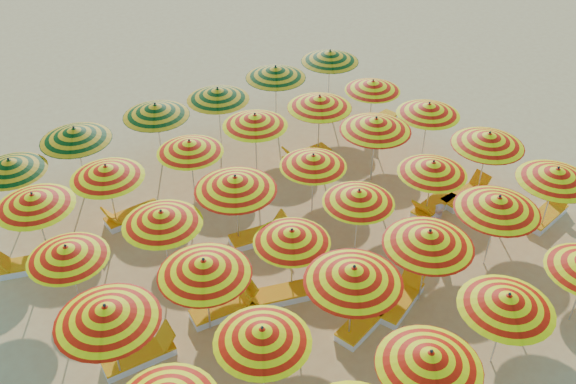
# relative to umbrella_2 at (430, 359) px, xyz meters

# --- Properties ---
(ground) EXTENTS (120.00, 120.00, 0.00)m
(ground) POSITION_rel_umbrella_2_xyz_m (1.40, 6.17, -2.04)
(ground) COLOR tan
(ground) RESTS_ON ground
(umbrella_2) EXTENTS (2.60, 2.60, 2.32)m
(umbrella_2) POSITION_rel_umbrella_2_xyz_m (0.00, 0.00, 0.00)
(umbrella_2) COLOR silver
(umbrella_2) RESTS_ON ground
(umbrella_3) EXTENTS (2.36, 2.36, 2.28)m
(umbrella_3) POSITION_rel_umbrella_2_xyz_m (2.55, 0.11, -0.04)
(umbrella_3) COLOR silver
(umbrella_3) RESTS_ON ground
(umbrella_7) EXTENTS (2.45, 2.45, 2.23)m
(umbrella_7) POSITION_rel_umbrella_2_xyz_m (-2.30, 2.54, -0.08)
(umbrella_7) COLOR silver
(umbrella_7) RESTS_ON ground
(umbrella_8) EXTENTS (2.81, 2.81, 2.44)m
(umbrella_8) POSITION_rel_umbrella_2_xyz_m (0.28, 2.64, 0.11)
(umbrella_8) COLOR silver
(umbrella_8) RESTS_ON ground
(umbrella_9) EXTENTS (2.86, 2.86, 2.40)m
(umbrella_9) POSITION_rel_umbrella_2_xyz_m (2.63, 2.54, 0.08)
(umbrella_9) COLOR silver
(umbrella_9) RESTS_ON ground
(umbrella_10) EXTENTS (2.56, 2.56, 2.40)m
(umbrella_10) POSITION_rel_umbrella_2_xyz_m (5.11, 2.45, 0.07)
(umbrella_10) COLOR silver
(umbrella_10) RESTS_ON ground
(umbrella_11) EXTENTS (2.60, 2.60, 2.30)m
(umbrella_11) POSITION_rel_umbrella_2_xyz_m (7.61, 2.41, -0.01)
(umbrella_11) COLOR silver
(umbrella_11) RESTS_ON ground
(umbrella_12) EXTENTS (2.48, 2.48, 2.44)m
(umbrella_12) POSITION_rel_umbrella_2_xyz_m (-4.72, 4.86, 0.10)
(umbrella_12) COLOR silver
(umbrella_12) RESTS_ON ground
(umbrella_13) EXTENTS (2.90, 2.90, 2.37)m
(umbrella_13) POSITION_rel_umbrella_2_xyz_m (-2.29, 4.93, 0.05)
(umbrella_13) COLOR silver
(umbrella_13) RESTS_ON ground
(umbrella_14) EXTENTS (2.37, 2.37, 2.10)m
(umbrella_14) POSITION_rel_umbrella_2_xyz_m (0.17, 4.84, -0.19)
(umbrella_14) COLOR silver
(umbrella_14) RESTS_ON ground
(umbrella_15) EXTENTS (2.43, 2.43, 2.12)m
(umbrella_15) POSITION_rel_umbrella_2_xyz_m (2.62, 5.08, -0.18)
(umbrella_15) COLOR silver
(umbrella_15) RESTS_ON ground
(umbrella_16) EXTENTS (2.16, 2.16, 2.15)m
(umbrella_16) POSITION_rel_umbrella_2_xyz_m (5.23, 4.84, -0.15)
(umbrella_16) COLOR silver
(umbrella_16) RESTS_ON ground
(umbrella_17) EXTENTS (2.51, 2.51, 2.36)m
(umbrella_17) POSITION_rel_umbrella_2_xyz_m (7.50, 4.73, 0.04)
(umbrella_17) COLOR silver
(umbrella_17) RESTS_ON ground
(umbrella_18) EXTENTS (2.65, 2.65, 2.13)m
(umbrella_18) POSITION_rel_umbrella_2_xyz_m (-4.61, 7.56, -0.17)
(umbrella_18) COLOR silver
(umbrella_18) RESTS_ON ground
(umbrella_19) EXTENTS (2.73, 2.73, 2.23)m
(umbrella_19) POSITION_rel_umbrella_2_xyz_m (-2.18, 7.30, -0.07)
(umbrella_19) COLOR silver
(umbrella_19) RESTS_ON ground
(umbrella_20) EXTENTS (2.68, 2.68, 2.43)m
(umbrella_20) POSITION_rel_umbrella_2_xyz_m (0.05, 7.26, 0.10)
(umbrella_20) COLOR silver
(umbrella_20) RESTS_ON ground
(umbrella_21) EXTENTS (2.46, 2.46, 2.13)m
(umbrella_21) POSITION_rel_umbrella_2_xyz_m (2.70, 7.20, -0.17)
(umbrella_21) COLOR silver
(umbrella_21) RESTS_ON ground
(umbrella_22) EXTENTS (2.36, 2.36, 2.40)m
(umbrella_22) POSITION_rel_umbrella_2_xyz_m (5.31, 7.36, 0.08)
(umbrella_22) COLOR silver
(umbrella_22) RESTS_ON ground
(umbrella_23) EXTENTS (2.75, 2.75, 2.23)m
(umbrella_23) POSITION_rel_umbrella_2_xyz_m (7.58, 7.25, -0.08)
(umbrella_23) COLOR silver
(umbrella_23) RESTS_ON ground
(umbrella_24) EXTENTS (2.50, 2.50, 2.26)m
(umbrella_24) POSITION_rel_umbrella_2_xyz_m (-4.60, 9.96, -0.05)
(umbrella_24) COLOR silver
(umbrella_24) RESTS_ON ground
(umbrella_25) EXTENTS (2.20, 2.20, 2.24)m
(umbrella_25) POSITION_rel_umbrella_2_xyz_m (-2.48, 10.09, -0.06)
(umbrella_25) COLOR silver
(umbrella_25) RESTS_ON ground
(umbrella_26) EXTENTS (2.68, 2.68, 2.16)m
(umbrella_26) POSITION_rel_umbrella_2_xyz_m (0.13, 9.97, -0.14)
(umbrella_26) COLOR silver
(umbrella_26) RESTS_ON ground
(umbrella_27) EXTENTS (2.79, 2.79, 2.24)m
(umbrella_27) POSITION_rel_umbrella_2_xyz_m (2.54, 10.02, -0.07)
(umbrella_27) COLOR silver
(umbrella_27) RESTS_ON ground
(umbrella_28) EXTENTS (2.52, 2.52, 2.31)m
(umbrella_28) POSITION_rel_umbrella_2_xyz_m (4.89, 9.65, -0.00)
(umbrella_28) COLOR silver
(umbrella_28) RESTS_ON ground
(umbrella_29) EXTENTS (2.60, 2.60, 2.11)m
(umbrella_29) POSITION_rel_umbrella_2_xyz_m (7.38, 9.74, -0.19)
(umbrella_29) COLOR silver
(umbrella_29) RESTS_ON ground
(umbrella_30) EXTENTS (2.63, 2.63, 2.17)m
(umbrella_30) POSITION_rel_umbrella_2_xyz_m (-4.56, 12.14, -0.13)
(umbrella_30) COLOR silver
(umbrella_30) RESTS_ON ground
(umbrella_31) EXTENTS (2.76, 2.76, 2.33)m
(umbrella_31) POSITION_rel_umbrella_2_xyz_m (-2.46, 12.47, 0.01)
(umbrella_31) COLOR silver
(umbrella_31) RESTS_ON ground
(umbrella_32) EXTENTS (2.43, 2.43, 2.32)m
(umbrella_32) POSITION_rel_umbrella_2_xyz_m (0.23, 12.37, 0.00)
(umbrella_32) COLOR silver
(umbrella_32) RESTS_ON ground
(umbrella_33) EXTENTS (2.79, 2.79, 2.29)m
(umbrella_33) POSITION_rel_umbrella_2_xyz_m (2.48, 12.19, -0.03)
(umbrella_33) COLOR silver
(umbrella_33) RESTS_ON ground
(umbrella_34) EXTENTS (2.91, 2.91, 2.33)m
(umbrella_34) POSITION_rel_umbrella_2_xyz_m (4.99, 12.32, 0.01)
(umbrella_34) COLOR silver
(umbrella_34) RESTS_ON ground
(umbrella_35) EXTENTS (2.68, 2.68, 2.33)m
(umbrella_35) POSITION_rel_umbrella_2_xyz_m (7.44, 12.22, 0.01)
(umbrella_35) COLOR silver
(umbrella_35) RESTS_ON ground
(lounger_3) EXTENTS (1.82, 0.97, 0.69)m
(lounger_3) POSITION_rel_umbrella_2_xyz_m (0.88, 2.73, -1.89)
(lounger_3) COLOR white
(lounger_3) RESTS_ON ground
(lounger_4) EXTENTS (1.83, 1.13, 0.69)m
(lounger_4) POSITION_rel_umbrella_2_xyz_m (2.12, 2.70, -1.89)
(lounger_4) COLOR white
(lounger_4) RESTS_ON ground
(lounger_5) EXTENTS (1.79, 0.81, 0.69)m
(lounger_5) POSITION_rel_umbrella_2_xyz_m (8.20, 2.64, -1.89)
(lounger_5) COLOR white
(lounger_5) RESTS_ON ground
(lounger_6) EXTENTS (1.78, 0.75, 0.69)m
(lounger_6) POSITION_rel_umbrella_2_xyz_m (-4.12, 5.05, -1.89)
(lounger_6) COLOR white
(lounger_6) RESTS_ON ground
(lounger_7) EXTENTS (1.80, 0.83, 0.69)m
(lounger_7) POSITION_rel_umbrella_2_xyz_m (-1.70, 5.17, -1.89)
(lounger_7) COLOR white
(lounger_7) RESTS_ON ground
(lounger_8) EXTENTS (1.83, 1.13, 0.69)m
(lounger_8) POSITION_rel_umbrella_2_xyz_m (-0.43, 4.77, -1.89)
(lounger_8) COLOR white
(lounger_8) RESTS_ON ground
(lounger_9) EXTENTS (1.81, 0.86, 0.69)m
(lounger_9) POSITION_rel_umbrella_2_xyz_m (5.74, 5.00, -1.89)
(lounger_9) COLOR white
(lounger_9) RESTS_ON ground
(lounger_10) EXTENTS (1.75, 0.63, 0.69)m
(lounger_10) POSITION_rel_umbrella_2_xyz_m (7.00, 4.79, -1.89)
(lounger_10) COLOR white
(lounger_10) RESTS_ON ground
(lounger_11) EXTENTS (1.82, 0.93, 0.69)m
(lounger_11) POSITION_rel_umbrella_2_xyz_m (0.65, 7.02, -1.89)
(lounger_11) COLOR white
(lounger_11) RESTS_ON ground
(lounger_12) EXTENTS (1.83, 1.15, 0.69)m
(lounger_12) POSITION_rel_umbrella_2_xyz_m (-5.19, 9.75, -1.89)
(lounger_12) COLOR white
(lounger_12) RESTS_ON ground
(lounger_13) EXTENTS (1.73, 0.58, 0.69)m
(lounger_13) POSITION_rel_umbrella_2_xyz_m (-1.98, 10.08, -1.89)
(lounger_13) COLOR white
(lounger_13) RESTS_ON ground
(lounger_14) EXTENTS (1.75, 0.64, 0.69)m
(lounger_14) POSITION_rel_umbrella_2_xyz_m (4.30, 9.59, -1.89)
(lounger_14) COLOR white
(lounger_14) RESTS_ON ground
(lounger_15) EXTENTS (1.80, 0.86, 0.69)m
(lounger_15) POSITION_rel_umbrella_2_xyz_m (7.88, 9.83, -1.89)
(lounger_15) COLOR white
(lounger_15) RESTS_ON ground
(beachgoer_a) EXTENTS (0.61, 0.63, 1.45)m
(beachgoer_a) POSITION_rel_umbrella_2_xyz_m (4.54, 3.86, -1.31)
(beachgoer_a) COLOR tan
(beachgoer_a) RESTS_ON ground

